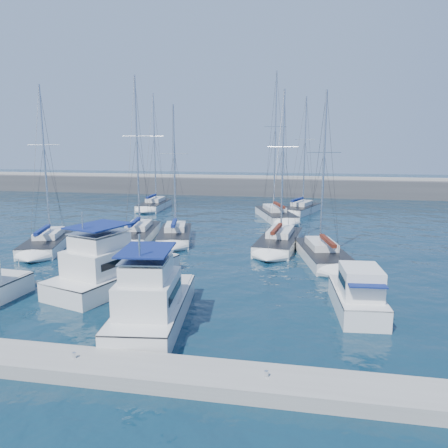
% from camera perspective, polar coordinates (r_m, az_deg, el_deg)
% --- Properties ---
extents(ground, '(220.00, 220.00, 0.00)m').
position_cam_1_polar(ground, '(29.49, -8.29, -8.12)').
color(ground, black).
rests_on(ground, ground).
extents(breakwater, '(160.00, 6.00, 4.45)m').
position_cam_1_polar(breakwater, '(79.35, 3.90, 4.60)').
color(breakwater, '#424244').
rests_on(breakwater, ground).
extents(dock, '(40.00, 2.20, 0.60)m').
position_cam_1_polar(dock, '(20.13, -18.92, -16.98)').
color(dock, gray).
rests_on(dock, ground).
extents(dock_cleat_centre, '(0.16, 0.16, 0.25)m').
position_cam_1_polar(dock_cleat_centre, '(19.94, -18.99, -15.90)').
color(dock_cleat_centre, silver).
rests_on(dock_cleat_centre, dock).
extents(dock_cleat_near_stbd, '(0.16, 0.16, 0.25)m').
position_cam_1_polar(dock_cleat_near_stbd, '(17.72, 5.55, -18.89)').
color(dock_cleat_near_stbd, silver).
rests_on(dock_cleat_near_stbd, dock).
extents(motor_yacht_port_inner, '(6.51, 10.29, 4.69)m').
position_cam_1_polar(motor_yacht_port_inner, '(29.95, -14.48, -5.79)').
color(motor_yacht_port_inner, silver).
rests_on(motor_yacht_port_inner, ground).
extents(motor_yacht_stbd_inner, '(4.26, 9.26, 4.69)m').
position_cam_1_polar(motor_yacht_stbd_inner, '(23.45, -9.36, -10.23)').
color(motor_yacht_stbd_inner, silver).
rests_on(motor_yacht_stbd_inner, ground).
extents(motor_yacht_stbd_outer, '(2.90, 5.97, 3.20)m').
position_cam_1_polar(motor_yacht_stbd_outer, '(25.75, 17.10, -9.10)').
color(motor_yacht_stbd_outer, white).
rests_on(motor_yacht_stbd_outer, ground).
extents(sailboat_mid_a, '(5.48, 9.19, 14.69)m').
position_cam_1_polar(sailboat_mid_a, '(42.44, -21.98, -2.25)').
color(sailboat_mid_a, white).
rests_on(sailboat_mid_a, ground).
extents(sailboat_mid_b, '(4.54, 9.57, 16.04)m').
position_cam_1_polar(sailboat_mid_b, '(43.99, -11.14, -1.21)').
color(sailboat_mid_b, white).
rests_on(sailboat_mid_b, ground).
extents(sailboat_mid_c, '(4.68, 8.39, 13.25)m').
position_cam_1_polar(sailboat_mid_c, '(42.73, -6.39, -1.45)').
color(sailboat_mid_c, silver).
rests_on(sailboat_mid_c, ground).
extents(sailboat_mid_d, '(4.10, 10.00, 14.40)m').
position_cam_1_polar(sailboat_mid_d, '(40.36, 7.22, -2.20)').
color(sailboat_mid_d, white).
rests_on(sailboat_mid_d, ground).
extents(sailboat_mid_e, '(4.79, 8.98, 13.77)m').
position_cam_1_polar(sailboat_mid_e, '(36.22, 12.73, -3.87)').
color(sailboat_mid_e, silver).
rests_on(sailboat_mid_e, ground).
extents(sailboat_back_a, '(3.38, 8.39, 16.41)m').
position_cam_1_polar(sailboat_back_a, '(63.42, -9.06, 2.49)').
color(sailboat_back_a, silver).
rests_on(sailboat_back_a, ground).
extents(sailboat_back_b, '(6.12, 10.21, 18.17)m').
position_cam_1_polar(sailboat_back_b, '(54.78, 6.73, 1.27)').
color(sailboat_back_b, white).
rests_on(sailboat_back_b, ground).
extents(sailboat_back_c, '(5.65, 8.72, 15.64)m').
position_cam_1_polar(sailboat_back_c, '(59.76, 9.99, 1.96)').
color(sailboat_back_c, silver).
rests_on(sailboat_back_c, ground).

